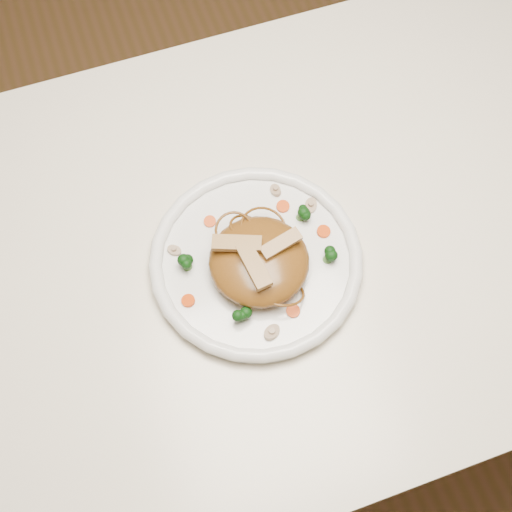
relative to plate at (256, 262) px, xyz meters
name	(u,v)px	position (x,y,z in m)	size (l,w,h in m)	color
ground	(275,368)	(0.07, 0.04, -0.76)	(4.00, 4.00, 0.00)	brown
table	(286,257)	(0.07, 0.04, -0.11)	(1.20, 0.80, 0.75)	beige
plate	(256,262)	(0.00, 0.00, 0.00)	(0.31, 0.31, 0.02)	white
noodle_mound	(259,261)	(0.00, -0.01, 0.03)	(0.14, 0.14, 0.05)	brown
chicken_a	(281,243)	(0.03, -0.01, 0.06)	(0.06, 0.02, 0.01)	#A6844E
chicken_b	(237,243)	(-0.03, 0.01, 0.06)	(0.07, 0.02, 0.01)	#A6844E
chicken_c	(254,265)	(-0.01, -0.03, 0.06)	(0.07, 0.02, 0.01)	#A6844E
broccoli_0	(301,213)	(0.09, 0.04, 0.02)	(0.02, 0.02, 0.03)	black
broccoli_1	(186,262)	(-0.10, 0.02, 0.02)	(0.03, 0.03, 0.03)	black
broccoli_2	(241,313)	(-0.05, -0.08, 0.02)	(0.03, 0.03, 0.03)	black
broccoli_3	(328,255)	(0.10, -0.03, 0.02)	(0.03, 0.03, 0.03)	black
carrot_0	(283,206)	(0.07, 0.07, 0.01)	(0.02, 0.02, 0.01)	#EB4D08
carrot_1	(188,301)	(-0.11, -0.03, 0.01)	(0.02, 0.02, 0.01)	#EB4D08
carrot_2	(324,231)	(0.11, 0.01, 0.01)	(0.02, 0.02, 0.01)	#EB4D08
carrot_3	(210,221)	(-0.04, 0.08, 0.01)	(0.02, 0.02, 0.01)	#EB4D08
carrot_4	(293,311)	(0.02, -0.09, 0.01)	(0.02, 0.02, 0.01)	#EB4D08
mushroom_0	(272,332)	(-0.02, -0.11, 0.01)	(0.03, 0.03, 0.01)	tan
mushroom_1	(311,206)	(0.11, 0.06, 0.01)	(0.03, 0.03, 0.01)	tan
mushroom_2	(174,250)	(-0.11, 0.05, 0.01)	(0.02, 0.02, 0.01)	tan
mushroom_3	(276,190)	(0.07, 0.10, 0.01)	(0.02, 0.02, 0.01)	tan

